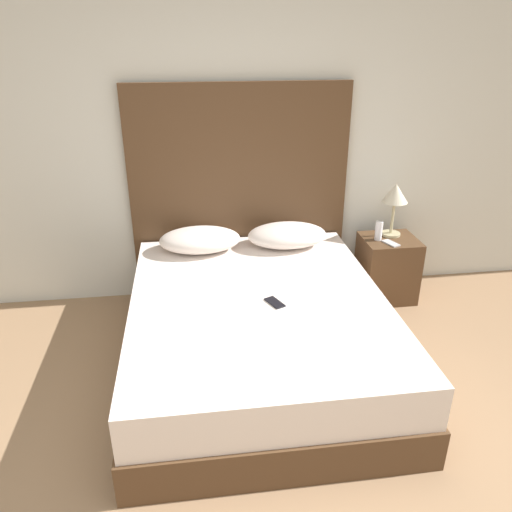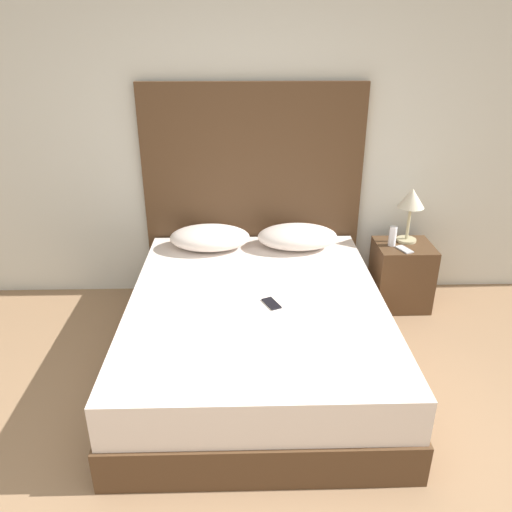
{
  "view_description": "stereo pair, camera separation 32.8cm",
  "coord_description": "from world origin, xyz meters",
  "px_view_note": "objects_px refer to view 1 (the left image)",
  "views": [
    {
      "loc": [
        -0.26,
        -1.34,
        2.15
      ],
      "look_at": [
        0.14,
        1.61,
        0.78
      ],
      "focal_mm": 35.0,
      "sensor_mm": 36.0,
      "label": 1
    },
    {
      "loc": [
        0.06,
        -1.37,
        2.15
      ],
      "look_at": [
        0.14,
        1.61,
        0.78
      ],
      "focal_mm": 35.0,
      "sensor_mm": 36.0,
      "label": 2
    }
  ],
  "objects_px": {
    "nightstand": "(387,268)",
    "phone_on_nightstand": "(391,243)",
    "table_lamp": "(395,196)",
    "phone_on_bed": "(275,303)",
    "bed": "(258,331)"
  },
  "relations": [
    {
      "from": "nightstand",
      "to": "phone_on_nightstand",
      "type": "relative_size",
      "value": 3.31
    },
    {
      "from": "table_lamp",
      "to": "phone_on_nightstand",
      "type": "distance_m",
      "value": 0.39
    },
    {
      "from": "phone_on_bed",
      "to": "phone_on_nightstand",
      "type": "distance_m",
      "value": 1.36
    },
    {
      "from": "bed",
      "to": "table_lamp",
      "type": "bearing_deg",
      "value": 35.05
    },
    {
      "from": "phone_on_nightstand",
      "to": "bed",
      "type": "bearing_deg",
      "value": -149.49
    },
    {
      "from": "table_lamp",
      "to": "nightstand",
      "type": "bearing_deg",
      "value": -111.65
    },
    {
      "from": "phone_on_bed",
      "to": "bed",
      "type": "bearing_deg",
      "value": 134.92
    },
    {
      "from": "nightstand",
      "to": "phone_on_nightstand",
      "type": "height_order",
      "value": "phone_on_nightstand"
    },
    {
      "from": "phone_on_bed",
      "to": "phone_on_nightstand",
      "type": "relative_size",
      "value": 1.0
    },
    {
      "from": "table_lamp",
      "to": "phone_on_nightstand",
      "type": "xyz_separation_m",
      "value": [
        -0.07,
        -0.18,
        -0.34
      ]
    },
    {
      "from": "table_lamp",
      "to": "phone_on_nightstand",
      "type": "bearing_deg",
      "value": -110.8
    },
    {
      "from": "table_lamp",
      "to": "phone_on_bed",
      "type": "bearing_deg",
      "value": -140.0
    },
    {
      "from": "table_lamp",
      "to": "phone_on_nightstand",
      "type": "relative_size",
      "value": 2.7
    },
    {
      "from": "nightstand",
      "to": "table_lamp",
      "type": "distance_m",
      "value": 0.62
    },
    {
      "from": "nightstand",
      "to": "bed",
      "type": "bearing_deg",
      "value": -146.82
    }
  ]
}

